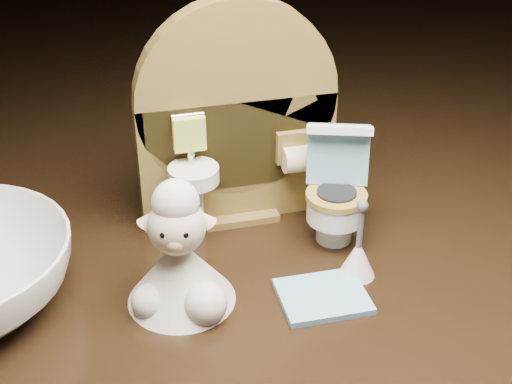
# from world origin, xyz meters

# --- Properties ---
(backdrop_panel) EXTENTS (0.13, 0.05, 0.15)m
(backdrop_panel) POSITION_xyz_m (-0.00, 0.06, 0.07)
(backdrop_panel) COLOR brown
(backdrop_panel) RESTS_ON ground
(toy_toilet) EXTENTS (0.05, 0.05, 0.08)m
(toy_toilet) POSITION_xyz_m (0.06, 0.03, 0.03)
(toy_toilet) COLOR white
(toy_toilet) RESTS_ON ground
(bath_mat) EXTENTS (0.05, 0.04, 0.00)m
(bath_mat) POSITION_xyz_m (0.03, -0.04, 0.00)
(bath_mat) COLOR #73AECB
(bath_mat) RESTS_ON ground
(toilet_brush) EXTENTS (0.02, 0.02, 0.05)m
(toilet_brush) POSITION_xyz_m (0.05, -0.02, 0.01)
(toilet_brush) COLOR white
(toilet_brush) RESTS_ON ground
(plush_lamb) EXTENTS (0.06, 0.06, 0.08)m
(plush_lamb) POSITION_xyz_m (-0.05, -0.02, 0.03)
(plush_lamb) COLOR beige
(plush_lamb) RESTS_ON ground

